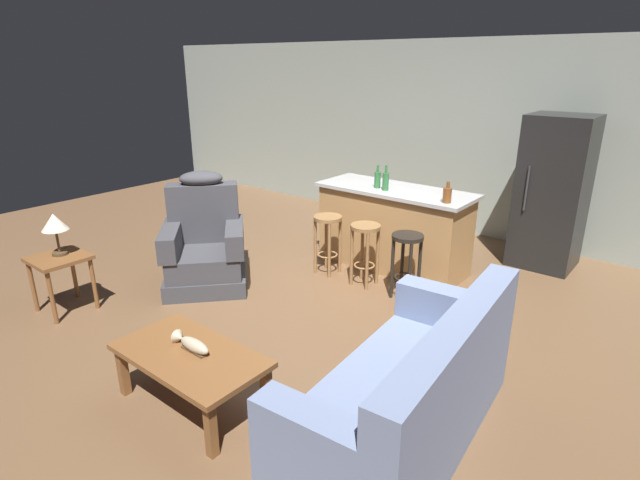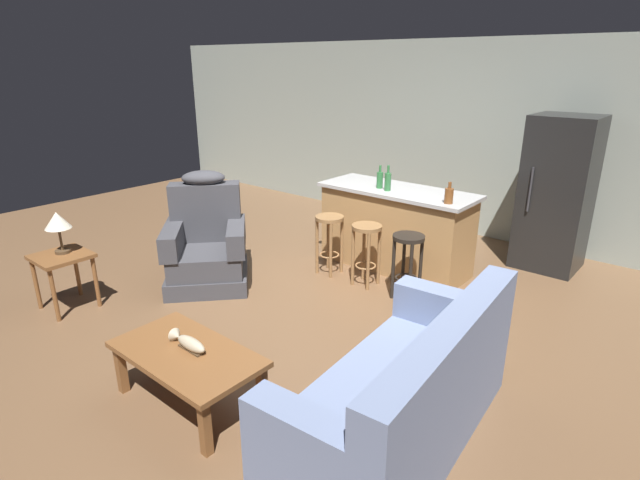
{
  "view_description": "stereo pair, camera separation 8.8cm",
  "coord_description": "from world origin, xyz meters",
  "px_view_note": "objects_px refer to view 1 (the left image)",
  "views": [
    {
      "loc": [
        2.79,
        -3.47,
        2.3
      ],
      "look_at": [
        0.07,
        -0.1,
        0.75
      ],
      "focal_mm": 28.0,
      "sensor_mm": 36.0,
      "label": 1
    },
    {
      "loc": [
        2.85,
        -3.42,
        2.3
      ],
      "look_at": [
        0.07,
        -0.1,
        0.75
      ],
      "focal_mm": 28.0,
      "sensor_mm": 36.0,
      "label": 2
    }
  ],
  "objects_px": {
    "end_table": "(60,266)",
    "bar_stool_middle": "(365,243)",
    "kitchen_island": "(393,228)",
    "bar_stool_left": "(328,234)",
    "table_lamp": "(55,224)",
    "fish_figurine": "(191,344)",
    "bottle_wine_dark": "(447,195)",
    "bottle_tall_green": "(377,179)",
    "bar_stool_right": "(407,254)",
    "bottle_short_amber": "(386,181)",
    "refrigerator": "(552,193)",
    "recliner_near_lamp": "(205,246)",
    "coffee_table": "(190,360)",
    "couch": "(410,395)"
  },
  "relations": [
    {
      "from": "table_lamp",
      "to": "bar_stool_left",
      "type": "relative_size",
      "value": 0.6
    },
    {
      "from": "bar_stool_right",
      "to": "bar_stool_middle",
      "type": "bearing_deg",
      "value": 180.0
    },
    {
      "from": "recliner_near_lamp",
      "to": "end_table",
      "type": "distance_m",
      "value": 1.4
    },
    {
      "from": "kitchen_island",
      "to": "bar_stool_left",
      "type": "xyz_separation_m",
      "value": [
        -0.48,
        -0.63,
        -0.01
      ]
    },
    {
      "from": "fish_figurine",
      "to": "recliner_near_lamp",
      "type": "height_order",
      "value": "recliner_near_lamp"
    },
    {
      "from": "table_lamp",
      "to": "refrigerator",
      "type": "bearing_deg",
      "value": 51.23
    },
    {
      "from": "bar_stool_right",
      "to": "bottle_short_amber",
      "type": "relative_size",
      "value": 2.41
    },
    {
      "from": "coffee_table",
      "to": "bottle_tall_green",
      "type": "relative_size",
      "value": 4.23
    },
    {
      "from": "end_table",
      "to": "bar_stool_left",
      "type": "height_order",
      "value": "bar_stool_left"
    },
    {
      "from": "fish_figurine",
      "to": "recliner_near_lamp",
      "type": "xyz_separation_m",
      "value": [
        -1.56,
        1.37,
        -0.04
      ]
    },
    {
      "from": "end_table",
      "to": "bar_stool_left",
      "type": "bearing_deg",
      "value": 58.45
    },
    {
      "from": "coffee_table",
      "to": "refrigerator",
      "type": "height_order",
      "value": "refrigerator"
    },
    {
      "from": "bottle_tall_green",
      "to": "bar_stool_left",
      "type": "bearing_deg",
      "value": -119.78
    },
    {
      "from": "bar_stool_middle",
      "to": "bottle_tall_green",
      "type": "xyz_separation_m",
      "value": [
        -0.2,
        0.53,
        0.58
      ]
    },
    {
      "from": "bar_stool_left",
      "to": "bottle_short_amber",
      "type": "distance_m",
      "value": 0.87
    },
    {
      "from": "couch",
      "to": "recliner_near_lamp",
      "type": "distance_m",
      "value": 3.04
    },
    {
      "from": "bar_stool_middle",
      "to": "refrigerator",
      "type": "xyz_separation_m",
      "value": [
        1.34,
        1.83,
        0.41
      ]
    },
    {
      "from": "bar_stool_right",
      "to": "refrigerator",
      "type": "relative_size",
      "value": 0.39
    },
    {
      "from": "end_table",
      "to": "bar_stool_left",
      "type": "xyz_separation_m",
      "value": [
        1.43,
        2.33,
        0.01
      ]
    },
    {
      "from": "fish_figurine",
      "to": "refrigerator",
      "type": "bearing_deg",
      "value": 74.72
    },
    {
      "from": "end_table",
      "to": "fish_figurine",
      "type": "bearing_deg",
      "value": -2.35
    },
    {
      "from": "bar_stool_right",
      "to": "bottle_short_amber",
      "type": "distance_m",
      "value": 0.95
    },
    {
      "from": "couch",
      "to": "table_lamp",
      "type": "distance_m",
      "value": 3.6
    },
    {
      "from": "refrigerator",
      "to": "bottle_tall_green",
      "type": "relative_size",
      "value": 6.76
    },
    {
      "from": "recliner_near_lamp",
      "to": "table_lamp",
      "type": "bearing_deg",
      "value": -72.88
    },
    {
      "from": "end_table",
      "to": "bottle_wine_dark",
      "type": "bearing_deg",
      "value": 46.45
    },
    {
      "from": "kitchen_island",
      "to": "table_lamp",
      "type": "bearing_deg",
      "value": -123.56
    },
    {
      "from": "bar_stool_middle",
      "to": "bar_stool_right",
      "type": "bearing_deg",
      "value": 0.0
    },
    {
      "from": "bar_stool_left",
      "to": "bottle_tall_green",
      "type": "height_order",
      "value": "bottle_tall_green"
    },
    {
      "from": "fish_figurine",
      "to": "bottle_wine_dark",
      "type": "xyz_separation_m",
      "value": [
        0.5,
        2.85,
        0.57
      ]
    },
    {
      "from": "bar_stool_middle",
      "to": "bottle_tall_green",
      "type": "distance_m",
      "value": 0.81
    },
    {
      "from": "coffee_table",
      "to": "bar_stool_right",
      "type": "relative_size",
      "value": 1.62
    },
    {
      "from": "kitchen_island",
      "to": "bottle_wine_dark",
      "type": "height_order",
      "value": "bottle_wine_dark"
    },
    {
      "from": "end_table",
      "to": "bar_stool_middle",
      "type": "xyz_separation_m",
      "value": [
        1.94,
        2.33,
        0.01
      ]
    },
    {
      "from": "fish_figurine",
      "to": "kitchen_island",
      "type": "relative_size",
      "value": 0.19
    },
    {
      "from": "coffee_table",
      "to": "end_table",
      "type": "distance_m",
      "value": 2.15
    },
    {
      "from": "table_lamp",
      "to": "kitchen_island",
      "type": "xyz_separation_m",
      "value": [
        1.94,
        2.92,
        -0.39
      ]
    },
    {
      "from": "coffee_table",
      "to": "bar_stool_middle",
      "type": "xyz_separation_m",
      "value": [
        -0.21,
        2.45,
        0.11
      ]
    },
    {
      "from": "fish_figurine",
      "to": "kitchen_island",
      "type": "distance_m",
      "value": 3.05
    },
    {
      "from": "fish_figurine",
      "to": "bar_stool_right",
      "type": "bearing_deg",
      "value": 82.44
    },
    {
      "from": "kitchen_island",
      "to": "bar_stool_middle",
      "type": "distance_m",
      "value": 0.63
    },
    {
      "from": "kitchen_island",
      "to": "bottle_short_amber",
      "type": "distance_m",
      "value": 0.6
    },
    {
      "from": "kitchen_island",
      "to": "bottle_short_amber",
      "type": "relative_size",
      "value": 6.38
    },
    {
      "from": "end_table",
      "to": "bottle_tall_green",
      "type": "height_order",
      "value": "bottle_tall_green"
    },
    {
      "from": "coffee_table",
      "to": "couch",
      "type": "relative_size",
      "value": 0.56
    },
    {
      "from": "coffee_table",
      "to": "bar_stool_left",
      "type": "bearing_deg",
      "value": 106.2
    },
    {
      "from": "recliner_near_lamp",
      "to": "bottle_tall_green",
      "type": "bearing_deg",
      "value": 95.72
    },
    {
      "from": "bottle_short_amber",
      "to": "recliner_near_lamp",
      "type": "bearing_deg",
      "value": -130.45
    },
    {
      "from": "kitchen_island",
      "to": "bottle_short_amber",
      "type": "height_order",
      "value": "bottle_short_amber"
    },
    {
      "from": "refrigerator",
      "to": "recliner_near_lamp",
      "type": "bearing_deg",
      "value": -133.43
    }
  ]
}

